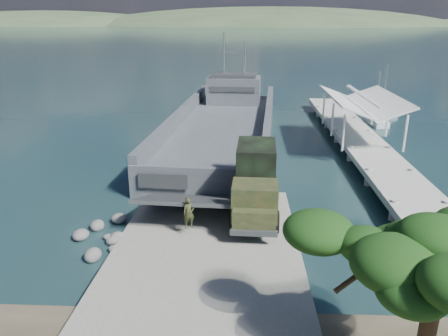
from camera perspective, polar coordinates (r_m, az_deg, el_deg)
ground at (r=24.81m, az=-2.10°, el=-10.34°), size 1400.00×1400.00×0.00m
boat_ramp at (r=23.82m, az=-2.30°, el=-11.00°), size 10.00×18.00×0.50m
shoreline_rocks at (r=26.44m, az=-15.70°, el=-9.12°), size 3.20×5.60×0.90m
distant_headlands at (r=583.59m, az=7.76°, el=17.96°), size 1000.00×240.00×48.00m
pier at (r=43.09m, az=17.55°, el=4.08°), size 6.40×44.00×6.10m
landing_craft at (r=45.16m, az=-0.01°, el=4.77°), size 11.88×38.48×11.28m
military_truck at (r=27.39m, az=4.14°, el=-1.72°), size 3.07×8.60×3.94m
soldier at (r=24.81m, az=-4.59°, el=-6.68°), size 0.80×0.69×1.84m
sailboat_near at (r=55.46m, az=19.15°, el=5.84°), size 2.02×5.37×6.40m
sailboat_far at (r=62.52m, az=20.06°, el=7.16°), size 2.60×5.50×6.45m
overhang_tree at (r=14.79m, az=23.87°, el=-12.11°), size 6.83×6.29×6.20m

